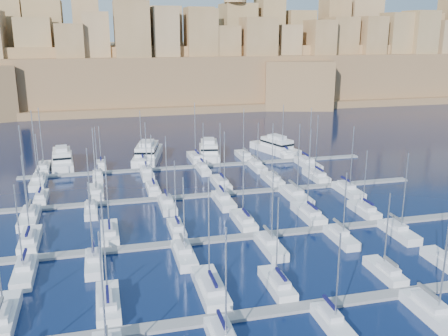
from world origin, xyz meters
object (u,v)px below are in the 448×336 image
object	(u,v)px
motor_yacht_a	(62,159)
motor_yacht_d	(276,147)
motor_yacht_c	(209,150)
sailboat_2	(210,288)
sailboat_4	(385,272)
motor_yacht_b	(148,153)
sailboat_0	(3,316)

from	to	relation	value
motor_yacht_a	motor_yacht_d	xyz separation A→B (m)	(55.45, 0.19, -0.00)
motor_yacht_d	motor_yacht_c	bearing A→B (deg)	179.94
sailboat_2	motor_yacht_c	xyz separation A→B (m)	(15.20, 69.35, 0.96)
sailboat_4	motor_yacht_d	bearing A→B (deg)	82.13
motor_yacht_b	motor_yacht_d	size ratio (longest dim) A/B	1.15
motor_yacht_b	motor_yacht_c	bearing A→B (deg)	-4.29
motor_yacht_a	motor_yacht_c	bearing A→B (deg)	0.33
motor_yacht_d	motor_yacht_b	bearing A→B (deg)	177.98
sailboat_4	motor_yacht_b	xyz separation A→B (m)	(-24.74, 71.81, 1.01)
sailboat_2	sailboat_0	bearing A→B (deg)	-179.08
sailboat_0	motor_yacht_a	size ratio (longest dim) A/B	0.92
sailboat_2	sailboat_4	bearing A→B (deg)	-3.01
sailboat_0	motor_yacht_a	distance (m)	69.59
sailboat_4	motor_yacht_d	size ratio (longest dim) A/B	0.70
motor_yacht_c	motor_yacht_d	world-z (taller)	same
motor_yacht_b	sailboat_4	bearing A→B (deg)	-70.99
motor_yacht_c	motor_yacht_b	bearing A→B (deg)	175.71
sailboat_0	motor_yacht_a	bearing A→B (deg)	87.88
sailboat_4	motor_yacht_b	distance (m)	75.96
motor_yacht_a	motor_yacht_d	world-z (taller)	same
sailboat_2	sailboat_4	world-z (taller)	sailboat_2
sailboat_4	motor_yacht_c	world-z (taller)	sailboat_4
sailboat_0	sailboat_2	xyz separation A→B (m)	(24.31, 0.39, 0.01)
sailboat_2	motor_yacht_a	bearing A→B (deg)	107.45
sailboat_0	motor_yacht_a	xyz separation A→B (m)	(2.58, 69.53, 0.97)
motor_yacht_b	motor_yacht_a	bearing A→B (deg)	-176.15
sailboat_0	motor_yacht_a	world-z (taller)	sailboat_0
sailboat_0	sailboat_4	distance (m)	48.28
motor_yacht_d	sailboat_2	bearing A→B (deg)	-115.93
sailboat_2	sailboat_4	size ratio (longest dim) A/B	1.29
motor_yacht_a	sailboat_4	bearing A→B (deg)	-57.02
sailboat_0	motor_yacht_d	world-z (taller)	sailboat_0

